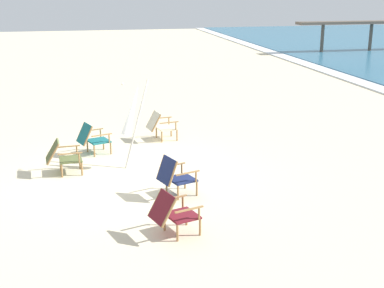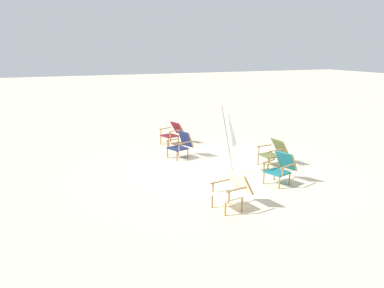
{
  "view_description": "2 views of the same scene",
  "coord_description": "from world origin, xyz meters",
  "px_view_note": "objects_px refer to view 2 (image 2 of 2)",
  "views": [
    {
      "loc": [
        11.15,
        -0.99,
        4.05
      ],
      "look_at": [
        -0.25,
        1.5,
        0.57
      ],
      "focal_mm": 50.0,
      "sensor_mm": 36.0,
      "label": 1
    },
    {
      "loc": [
        -9.2,
        4.84,
        3.31
      ],
      "look_at": [
        -0.25,
        1.11,
        0.84
      ],
      "focal_mm": 35.0,
      "sensor_mm": 36.0,
      "label": 2
    }
  ],
  "objects_px": {
    "beach_chair_mid_center": "(233,189)",
    "beach_chair_back_left": "(173,132)",
    "beach_chair_front_left": "(181,144)",
    "umbrella_furled_white": "(230,128)",
    "beach_chair_back_right": "(274,151)",
    "beach_chair_far_center": "(281,167)"
  },
  "relations": [
    {
      "from": "beach_chair_back_left",
      "to": "umbrella_furled_white",
      "type": "bearing_deg",
      "value": -176.33
    },
    {
      "from": "beach_chair_front_left",
      "to": "beach_chair_mid_center",
      "type": "height_order",
      "value": "beach_chair_front_left"
    },
    {
      "from": "beach_chair_front_left",
      "to": "umbrella_furled_white",
      "type": "distance_m",
      "value": 2.29
    },
    {
      "from": "beach_chair_front_left",
      "to": "beach_chair_far_center",
      "type": "relative_size",
      "value": 0.94
    },
    {
      "from": "beach_chair_mid_center",
      "to": "beach_chair_far_center",
      "type": "distance_m",
      "value": 2.06
    },
    {
      "from": "beach_chair_front_left",
      "to": "beach_chair_back_right",
      "type": "height_order",
      "value": "beach_chair_front_left"
    },
    {
      "from": "beach_chair_back_right",
      "to": "beach_chair_mid_center",
      "type": "distance_m",
      "value": 3.38
    },
    {
      "from": "beach_chair_back_right",
      "to": "beach_chair_mid_center",
      "type": "height_order",
      "value": "beach_chair_mid_center"
    },
    {
      "from": "beach_chair_mid_center",
      "to": "beach_chair_far_center",
      "type": "height_order",
      "value": "beach_chair_far_center"
    },
    {
      "from": "beach_chair_far_center",
      "to": "umbrella_furled_white",
      "type": "distance_m",
      "value": 1.66
    },
    {
      "from": "beach_chair_back_left",
      "to": "umbrella_furled_white",
      "type": "height_order",
      "value": "umbrella_furled_white"
    },
    {
      "from": "beach_chair_front_left",
      "to": "beach_chair_back_left",
      "type": "bearing_deg",
      "value": -11.57
    },
    {
      "from": "beach_chair_back_left",
      "to": "umbrella_furled_white",
      "type": "relative_size",
      "value": 0.45
    },
    {
      "from": "beach_chair_front_left",
      "to": "beach_chair_mid_center",
      "type": "relative_size",
      "value": 1.0
    },
    {
      "from": "beach_chair_front_left",
      "to": "beach_chair_back_left",
      "type": "xyz_separation_m",
      "value": [
        1.73,
        -0.35,
        -0.01
      ]
    },
    {
      "from": "beach_chair_mid_center",
      "to": "beach_chair_back_left",
      "type": "height_order",
      "value": "beach_chair_mid_center"
    },
    {
      "from": "beach_chair_far_center",
      "to": "umbrella_furled_white",
      "type": "bearing_deg",
      "value": 39.6
    },
    {
      "from": "beach_chair_back_right",
      "to": "beach_chair_mid_center",
      "type": "relative_size",
      "value": 0.97
    },
    {
      "from": "beach_chair_back_right",
      "to": "umbrella_furled_white",
      "type": "height_order",
      "value": "umbrella_furled_white"
    },
    {
      "from": "beach_chair_far_center",
      "to": "beach_chair_back_left",
      "type": "bearing_deg",
      "value": 13.26
    },
    {
      "from": "beach_chair_far_center",
      "to": "beach_chair_back_left",
      "type": "relative_size",
      "value": 0.98
    },
    {
      "from": "beach_chair_mid_center",
      "to": "umbrella_furled_white",
      "type": "bearing_deg",
      "value": -25.59
    }
  ]
}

